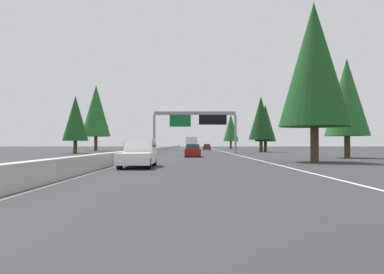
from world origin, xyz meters
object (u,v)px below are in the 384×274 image
(sedan_distant_b, at_px, (193,148))
(conifer_right_distant, at_px, (231,128))
(pickup_far_left, at_px, (139,153))
(bus_far_right, at_px, (192,143))
(sign_gantry_overhead, at_px, (196,120))
(conifer_right_foreground, at_px, (314,64))
(conifer_left_near, at_px, (75,118))
(conifer_right_far, at_px, (261,118))
(sedan_near_center, at_px, (193,151))
(conifer_right_near, at_px, (347,97))
(conifer_left_mid, at_px, (96,111))
(conifer_right_mid, at_px, (265,123))
(sedan_mid_center, at_px, (207,147))

(sedan_distant_b, distance_m, conifer_right_distant, 35.64)
(pickup_far_left, xyz_separation_m, bus_far_right, (69.61, -3.41, 0.80))
(sign_gantry_overhead, xyz_separation_m, pickup_far_left, (-33.87, 4.10, -4.19))
(conifer_right_foreground, relative_size, conifer_left_near, 1.47)
(bus_far_right, relative_size, conifer_left_near, 1.27)
(sign_gantry_overhead, bearing_deg, conifer_right_far, -42.02)
(sedan_near_center, bearing_deg, conifer_left_near, 48.98)
(sedan_near_center, xyz_separation_m, conifer_right_foreground, (-13.10, -10.06, 7.43))
(sign_gantry_overhead, distance_m, sedan_near_center, 14.61)
(sedan_near_center, xyz_separation_m, conifer_right_near, (-3.37, -16.62, 5.85))
(sedan_distant_b, bearing_deg, conifer_right_near, -158.75)
(conifer_left_mid, bearing_deg, conifer_left_near, -173.95)
(sign_gantry_overhead, relative_size, sedan_distant_b, 2.88)
(sedan_distant_b, bearing_deg, conifer_right_mid, -128.49)
(sedan_distant_b, relative_size, conifer_right_mid, 0.49)
(sign_gantry_overhead, height_order, conifer_right_mid, conifer_right_mid)
(conifer_left_mid, bearing_deg, conifer_right_foreground, -149.49)
(sign_gantry_overhead, distance_m, conifer_right_mid, 19.48)
(bus_far_right, bearing_deg, sedan_distant_b, -178.60)
(sedan_near_center, relative_size, sedan_distant_b, 1.00)
(pickup_far_left, xyz_separation_m, conifer_left_mid, (59.24, 17.26, 7.74))
(sedan_near_center, height_order, conifer_left_near, conifer_left_near)
(sedan_near_center, height_order, conifer_right_foreground, conifer_right_foreground)
(sign_gantry_overhead, xyz_separation_m, conifer_left_near, (2.03, 18.89, 0.41))
(conifer_right_far, bearing_deg, conifer_right_foreground, 176.17)
(bus_far_right, distance_m, conifer_right_foreground, 63.90)
(sedan_near_center, bearing_deg, sedan_distant_b, -0.17)
(conifer_right_foreground, height_order, conifer_right_mid, conifer_right_foreground)
(sedan_mid_center, distance_m, conifer_right_foreground, 64.72)
(sign_gantry_overhead, height_order, conifer_left_near, conifer_left_near)
(conifer_right_mid, bearing_deg, conifer_right_distant, 2.74)
(conifer_right_distant, xyz_separation_m, conifer_left_near, (-56.37, 29.97, -0.88))
(pickup_far_left, xyz_separation_m, conifer_left_near, (35.90, 14.79, 4.60))
(sedan_distant_b, relative_size, conifer_left_near, 0.48)
(conifer_right_near, bearing_deg, conifer_left_mid, 41.27)
(pickup_far_left, distance_m, bus_far_right, 69.70)
(conifer_right_near, bearing_deg, conifer_right_far, 7.09)
(conifer_right_foreground, distance_m, conifer_right_distant, 85.45)
(sedan_mid_center, bearing_deg, conifer_right_far, -158.54)
(conifer_right_foreground, distance_m, conifer_right_mid, 41.60)
(conifer_right_foreground, bearing_deg, conifer_left_mid, 30.51)
(conifer_right_far, distance_m, conifer_left_mid, 35.68)
(sign_gantry_overhead, bearing_deg, bus_far_right, 1.10)
(conifer_right_distant, bearing_deg, conifer_right_far, -178.52)
(sedan_near_center, height_order, conifer_left_mid, conifer_left_mid)
(conifer_right_near, height_order, conifer_right_far, conifer_right_near)
(sedan_mid_center, bearing_deg, conifer_right_foreground, -174.23)
(conifer_left_mid, bearing_deg, bus_far_right, -63.36)
(conifer_left_mid, bearing_deg, conifer_right_mid, -107.72)
(conifer_right_far, height_order, conifer_right_distant, conifer_right_distant)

